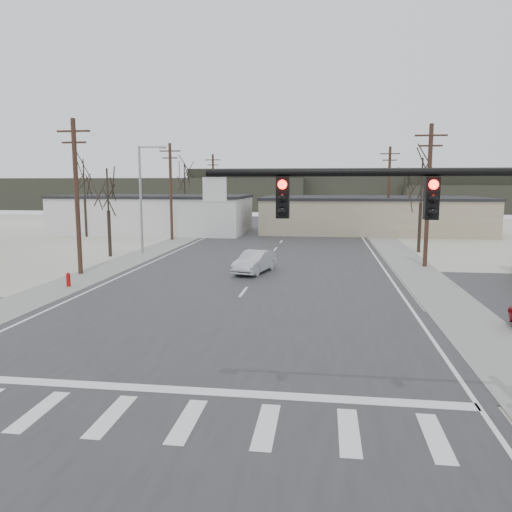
{
  "coord_description": "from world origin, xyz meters",
  "views": [
    {
      "loc": [
        4.31,
        -18.42,
        5.96
      ],
      "look_at": [
        1.21,
        4.25,
        2.6
      ],
      "focal_mm": 35.0,
      "sensor_mm": 36.0,
      "label": 1
    }
  ],
  "objects_px": {
    "fire_hydrant": "(68,280)",
    "car_far_b": "(302,216)",
    "sedan_crossing": "(255,262)",
    "traffic_signal_mast": "(478,238)",
    "car_far_a": "(312,223)"
  },
  "relations": [
    {
      "from": "fire_hydrant",
      "to": "car_far_b",
      "type": "xyz_separation_m",
      "value": [
        10.93,
        55.46,
        0.23
      ]
    },
    {
      "from": "sedan_crossing",
      "to": "car_far_b",
      "type": "xyz_separation_m",
      "value": [
        0.95,
        49.46,
        -0.09
      ]
    },
    {
      "from": "traffic_signal_mast",
      "to": "car_far_a",
      "type": "height_order",
      "value": "traffic_signal_mast"
    },
    {
      "from": "sedan_crossing",
      "to": "fire_hydrant",
      "type": "bearing_deg",
      "value": -134.26
    },
    {
      "from": "traffic_signal_mast",
      "to": "sedan_crossing",
      "type": "relative_size",
      "value": 2.04
    },
    {
      "from": "car_far_b",
      "to": "car_far_a",
      "type": "bearing_deg",
      "value": -80.99
    },
    {
      "from": "fire_hydrant",
      "to": "car_far_b",
      "type": "relative_size",
      "value": 0.23
    },
    {
      "from": "traffic_signal_mast",
      "to": "car_far_a",
      "type": "distance_m",
      "value": 54.97
    },
    {
      "from": "fire_hydrant",
      "to": "car_far_b",
      "type": "bearing_deg",
      "value": 78.85
    },
    {
      "from": "fire_hydrant",
      "to": "car_far_a",
      "type": "relative_size",
      "value": 0.19
    },
    {
      "from": "traffic_signal_mast",
      "to": "car_far_b",
      "type": "distance_m",
      "value": 70.14
    },
    {
      "from": "car_far_b",
      "to": "sedan_crossing",
      "type": "bearing_deg",
      "value": -89.69
    },
    {
      "from": "fire_hydrant",
      "to": "sedan_crossing",
      "type": "height_order",
      "value": "sedan_crossing"
    },
    {
      "from": "car_far_a",
      "to": "car_far_b",
      "type": "distance_m",
      "value": 15.21
    },
    {
      "from": "fire_hydrant",
      "to": "car_far_a",
      "type": "bearing_deg",
      "value": 72.23
    }
  ]
}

